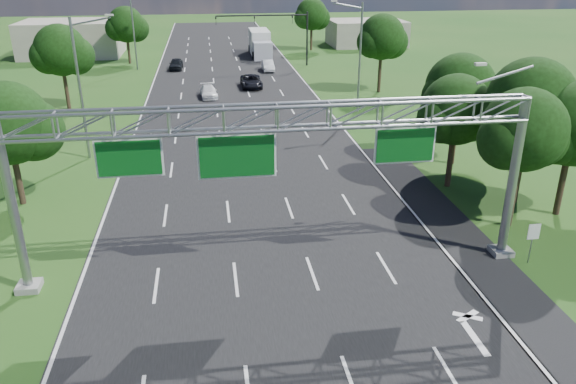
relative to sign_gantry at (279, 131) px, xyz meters
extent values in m
plane|color=#1E4D17|center=(-0.33, 18.00, -6.89)|extent=(220.00, 220.00, 0.00)
cube|color=black|center=(-0.33, 18.00, -6.89)|extent=(18.00, 180.00, 0.02)
cube|color=black|center=(9.87, 2.00, -6.89)|extent=(3.00, 30.00, 0.02)
cube|color=gray|center=(11.17, 0.00, -6.74)|extent=(1.00, 1.00, 0.30)
cylinder|color=gray|center=(11.17, 0.00, -2.89)|extent=(0.44, 0.44, 8.00)
cube|color=gray|center=(-11.33, 0.00, -6.74)|extent=(1.00, 1.00, 0.30)
cylinder|color=gray|center=(-11.33, 0.00, -2.89)|extent=(0.40, 0.40, 8.00)
cylinder|color=gray|center=(9.97, 0.00, 2.11)|extent=(2.54, 0.12, 0.79)
cube|color=beige|center=(8.77, 0.00, 2.61)|extent=(0.50, 0.22, 0.12)
cube|color=white|center=(-6.33, -0.02, -0.89)|extent=(2.80, 0.05, 1.70)
cube|color=#0A5118|center=(-6.33, -0.08, -0.89)|extent=(2.62, 0.05, 1.52)
cube|color=white|center=(-1.83, -0.02, -1.04)|extent=(3.40, 0.05, 2.00)
cube|color=#0A5118|center=(-1.83, -0.08, -1.04)|extent=(3.22, 0.05, 1.82)
cube|color=white|center=(5.67, -0.02, -0.89)|extent=(2.80, 0.05, 1.70)
cube|color=#0A5118|center=(5.67, -0.08, -0.89)|extent=(2.62, 0.05, 1.52)
cylinder|color=gray|center=(12.07, -1.00, -5.89)|extent=(0.06, 0.06, 2.00)
cube|color=white|center=(12.07, -1.03, -5.19)|extent=(0.60, 0.04, 0.80)
cylinder|color=black|center=(10.67, 53.00, -3.39)|extent=(0.24, 0.24, 7.00)
cylinder|color=black|center=(4.67, 53.00, -0.29)|extent=(12.00, 0.18, 0.18)
imported|color=black|center=(-1.33, 53.00, -0.84)|extent=(0.18, 0.22, 1.10)
imported|color=black|center=(3.67, 53.00, -0.84)|extent=(0.18, 0.22, 1.10)
imported|color=black|center=(8.67, 53.00, -0.84)|extent=(0.18, 0.22, 1.10)
cylinder|color=gray|center=(-11.83, 18.00, -1.89)|extent=(0.20, 0.20, 10.00)
cylinder|color=gray|center=(-10.53, 18.00, 2.81)|extent=(2.78, 0.12, 0.60)
cube|color=beige|center=(-9.23, 18.00, 3.21)|extent=(0.55, 0.22, 0.12)
cylinder|color=gray|center=(-11.83, 53.00, -1.89)|extent=(0.20, 0.20, 10.00)
cylinder|color=gray|center=(11.17, 28.00, -1.89)|extent=(0.20, 0.20, 10.00)
cylinder|color=gray|center=(9.87, 28.00, 2.81)|extent=(2.78, 0.12, 0.60)
cube|color=beige|center=(8.57, 28.00, 3.21)|extent=(0.55, 0.22, 0.12)
cylinder|color=#2D2116|center=(13.17, 3.00, -5.02)|extent=(0.36, 0.36, 3.74)
sphere|color=black|center=(13.17, 3.00, -1.39)|extent=(4.40, 4.40, 4.40)
sphere|color=black|center=(14.27, 3.40, -1.94)|extent=(3.30, 3.30, 3.30)
sphere|color=black|center=(12.18, 2.70, -1.83)|extent=(3.08, 3.08, 3.08)
cylinder|color=#2D2116|center=(15.17, 6.00, -4.80)|extent=(0.36, 0.36, 4.18)
sphere|color=black|center=(15.17, 6.00, -0.71)|extent=(5.00, 5.00, 5.00)
sphere|color=black|center=(16.42, 6.40, -1.34)|extent=(3.75, 3.75, 3.75)
sphere|color=black|center=(14.04, 5.70, -1.21)|extent=(3.50, 3.50, 3.50)
cylinder|color=#2D2116|center=(12.17, 9.00, -5.24)|extent=(0.36, 0.36, 3.30)
sphere|color=black|center=(12.17, 9.00, -1.83)|extent=(4.40, 4.40, 4.40)
sphere|color=black|center=(13.27, 9.40, -2.38)|extent=(3.30, 3.30, 3.30)
sphere|color=black|center=(11.18, 8.70, -2.27)|extent=(3.08, 3.08, 3.08)
cylinder|color=#2D2116|center=(16.67, 4.00, -5.13)|extent=(0.36, 0.36, 3.52)
sphere|color=black|center=(16.67, 4.00, -1.53)|extent=(4.60, 4.60, 4.60)
sphere|color=black|center=(15.63, 3.70, -1.99)|extent=(3.22, 3.22, 3.22)
cylinder|color=#2D2116|center=(14.17, 13.00, -5.13)|extent=(0.36, 0.36, 3.52)
sphere|color=black|center=(14.17, 13.00, -1.45)|extent=(4.80, 4.80, 4.80)
sphere|color=black|center=(15.37, 13.40, -2.05)|extent=(3.60, 3.60, 3.60)
sphere|color=black|center=(13.09, 12.70, -1.93)|extent=(3.36, 3.36, 3.36)
cylinder|color=#2D2116|center=(-14.33, 10.00, -5.35)|extent=(0.36, 0.36, 3.08)
sphere|color=black|center=(-14.33, 10.00, -1.89)|extent=(4.80, 4.80, 4.80)
sphere|color=black|center=(-13.13, 10.40, -2.49)|extent=(3.60, 3.60, 3.60)
cylinder|color=#2D2116|center=(-16.33, 33.00, -5.02)|extent=(0.36, 0.36, 3.74)
sphere|color=black|center=(-16.33, 33.00, -1.23)|extent=(4.80, 4.80, 4.80)
sphere|color=black|center=(-15.13, 33.40, -1.83)|extent=(3.60, 3.60, 3.60)
sphere|color=black|center=(-17.41, 32.70, -1.71)|extent=(3.36, 3.36, 3.36)
cylinder|color=#2D2116|center=(-13.33, 58.00, -5.24)|extent=(0.36, 0.36, 3.30)
sphere|color=black|center=(-13.33, 58.00, -1.67)|extent=(4.80, 4.80, 4.80)
sphere|color=black|center=(-12.13, 58.40, -2.27)|extent=(3.60, 3.60, 3.60)
sphere|color=black|center=(-14.41, 57.70, -2.15)|extent=(3.36, 3.36, 3.36)
cylinder|color=#2D2116|center=(15.67, 36.00, -4.91)|extent=(0.36, 0.36, 3.96)
sphere|color=black|center=(15.67, 36.00, -1.01)|extent=(4.80, 4.80, 4.80)
sphere|color=black|center=(16.87, 36.40, -1.61)|extent=(3.60, 3.60, 3.60)
sphere|color=black|center=(14.59, 35.70, -1.49)|extent=(3.36, 3.36, 3.36)
cylinder|color=#2D2116|center=(13.67, 66.00, -5.13)|extent=(0.36, 0.36, 3.52)
sphere|color=black|center=(13.67, 66.00, -1.45)|extent=(4.80, 4.80, 4.80)
sphere|color=black|center=(14.87, 66.40, -2.05)|extent=(3.60, 3.60, 3.60)
sphere|color=black|center=(12.59, 65.70, -1.93)|extent=(3.36, 3.36, 3.36)
cube|color=gray|center=(-22.33, 66.00, -4.39)|extent=(14.00, 10.00, 5.00)
cube|color=gray|center=(23.67, 70.00, -4.89)|extent=(12.00, 9.00, 4.00)
imported|color=white|center=(-2.82, 36.14, -6.30)|extent=(1.97, 4.19, 1.18)
imported|color=black|center=(2.04, 40.29, -6.21)|extent=(2.27, 4.91, 1.36)
imported|color=black|center=(-6.80, 52.54, -6.20)|extent=(1.83, 4.15, 1.39)
imported|color=white|center=(5.00, 49.88, -6.24)|extent=(1.44, 4.00, 1.31)
cube|color=silver|center=(5.20, 62.98, -5.00)|extent=(2.78, 6.88, 3.43)
cube|color=silver|center=(5.20, 58.18, -5.63)|extent=(2.64, 2.53, 2.52)
cylinder|color=black|center=(3.94, 58.41, -6.32)|extent=(0.40, 1.14, 1.14)
cylinder|color=black|center=(6.46, 58.41, -6.32)|extent=(0.40, 1.14, 1.14)
cylinder|color=black|center=(3.94, 65.27, -6.32)|extent=(0.40, 1.14, 1.14)
cylinder|color=black|center=(6.46, 65.27, -6.32)|extent=(0.40, 1.14, 1.14)
camera|label=1|loc=(-2.94, -22.91, 6.92)|focal=35.00mm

